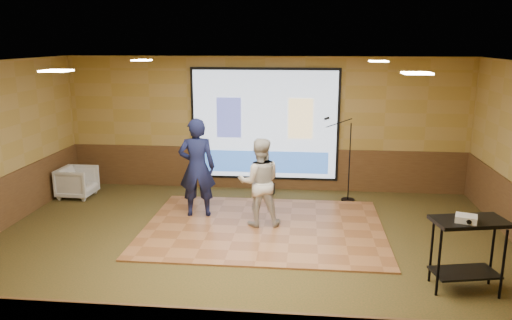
# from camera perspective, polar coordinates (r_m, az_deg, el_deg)

# --- Properties ---
(ground) EXTENTS (9.00, 9.00, 0.00)m
(ground) POSITION_cam_1_polar(r_m,az_deg,el_deg) (8.30, -1.12, -10.21)
(ground) COLOR #2E3417
(ground) RESTS_ON ground
(room_shell) EXTENTS (9.04, 7.04, 3.02)m
(room_shell) POSITION_cam_1_polar(r_m,az_deg,el_deg) (7.70, -1.20, 4.21)
(room_shell) COLOR #A98A46
(room_shell) RESTS_ON ground
(wainscot_back) EXTENTS (9.00, 0.04, 0.95)m
(wainscot_back) POSITION_cam_1_polar(r_m,az_deg,el_deg) (11.42, 0.98, -0.97)
(wainscot_back) COLOR #4A2E18
(wainscot_back) RESTS_ON ground
(projector_screen) EXTENTS (3.32, 0.06, 2.52)m
(projector_screen) POSITION_cam_1_polar(r_m,az_deg,el_deg) (11.17, 0.98, 3.94)
(projector_screen) COLOR black
(projector_screen) RESTS_ON room_shell
(downlight_nw) EXTENTS (0.32, 0.32, 0.02)m
(downlight_nw) POSITION_cam_1_polar(r_m,az_deg,el_deg) (9.85, -12.94, 11.06)
(downlight_nw) COLOR #FFE5BF
(downlight_nw) RESTS_ON room_shell
(downlight_ne) EXTENTS (0.32, 0.32, 0.02)m
(downlight_ne) POSITION_cam_1_polar(r_m,az_deg,el_deg) (9.43, 13.82, 10.91)
(downlight_ne) COLOR #FFE5BF
(downlight_ne) RESTS_ON room_shell
(downlight_sw) EXTENTS (0.32, 0.32, 0.02)m
(downlight_sw) POSITION_cam_1_polar(r_m,az_deg,el_deg) (6.81, -21.86, 9.44)
(downlight_sw) COLOR #FFE5BF
(downlight_sw) RESTS_ON room_shell
(downlight_se) EXTENTS (0.32, 0.32, 0.02)m
(downlight_se) POSITION_cam_1_polar(r_m,az_deg,el_deg) (6.18, 17.92, 9.42)
(downlight_se) COLOR #FFE5BF
(downlight_se) RESTS_ON room_shell
(dance_floor) EXTENTS (4.32, 3.30, 0.03)m
(dance_floor) POSITION_cam_1_polar(r_m,az_deg,el_deg) (9.18, 0.88, -7.71)
(dance_floor) COLOR #9B6139
(dance_floor) RESTS_ON ground
(player_left) EXTENTS (0.76, 0.56, 1.90)m
(player_left) POSITION_cam_1_polar(r_m,az_deg,el_deg) (9.55, -6.76, -0.86)
(player_left) COLOR #141940
(player_left) RESTS_ON dance_floor
(player_right) EXTENTS (0.87, 0.72, 1.62)m
(player_right) POSITION_cam_1_polar(r_m,az_deg,el_deg) (9.02, 0.41, -2.55)
(player_right) COLOR beige
(player_right) RESTS_ON dance_floor
(av_table) EXTENTS (0.97, 0.51, 1.02)m
(av_table) POSITION_cam_1_polar(r_m,az_deg,el_deg) (7.36, 23.06, -8.44)
(av_table) COLOR black
(av_table) RESTS_ON ground
(projector) EXTENTS (0.33, 0.30, 0.09)m
(projector) POSITION_cam_1_polar(r_m,az_deg,el_deg) (7.14, 22.88, -6.19)
(projector) COLOR silver
(projector) RESTS_ON av_table
(mic_stand) EXTENTS (0.71, 0.29, 1.80)m
(mic_stand) POSITION_cam_1_polar(r_m,az_deg,el_deg) (10.75, 10.25, -2.04)
(mic_stand) COLOR black
(mic_stand) RESTS_ON ground
(banquet_chair) EXTENTS (0.75, 0.73, 0.67)m
(banquet_chair) POSITION_cam_1_polar(r_m,az_deg,el_deg) (11.52, -19.75, -2.40)
(banquet_chair) COLOR gray
(banquet_chair) RESTS_ON ground
(duffel_bag) EXTENTS (0.47, 0.41, 0.25)m
(duffel_bag) POSITION_cam_1_polar(r_m,az_deg,el_deg) (11.10, 0.92, -3.30)
(duffel_bag) COLOR black
(duffel_bag) RESTS_ON ground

